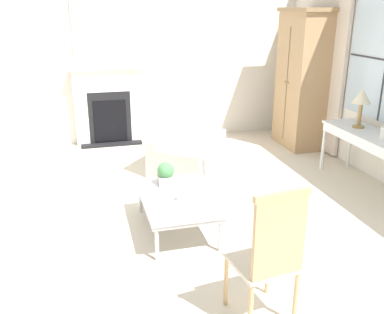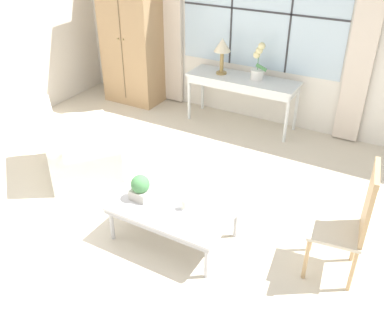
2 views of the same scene
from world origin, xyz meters
name	(u,v)px [view 1 (image 1 of 2)]	position (x,y,z in m)	size (l,w,h in m)	color
ground_plane	(166,214)	(0.00, 0.00, 0.00)	(14.00, 14.00, 0.00)	beige
wall_left	(164,58)	(-3.03, 0.60, 1.40)	(0.06, 7.20, 2.80)	silver
fireplace	(108,98)	(-2.91, -0.39, 0.79)	(0.34, 1.21, 2.38)	black
armoire	(302,79)	(-1.98, 2.68, 1.12)	(0.97, 0.60, 2.23)	tan
console_table	(373,141)	(-0.07, 2.68, 0.65)	(1.59, 0.51, 0.73)	silver
table_lamp	(362,99)	(-0.42, 2.69, 1.11)	(0.24, 0.24, 0.51)	#9E7F47
armchair_upholstered	(185,152)	(-1.29, 0.53, 0.27)	(1.27, 1.24, 0.84)	silver
side_chair_wooden	(271,251)	(1.93, 0.37, 0.61)	(0.50, 0.50, 1.11)	beige
coffee_table	(177,200)	(0.38, 0.04, 0.35)	(1.14, 0.72, 0.39)	#BCBCC1
potted_plant_small	(166,174)	(0.04, -0.01, 0.51)	(0.18, 0.18, 0.25)	#BCB7AD
pillar_candle	(180,196)	(0.50, 0.05, 0.44)	(0.09, 0.09, 0.12)	silver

